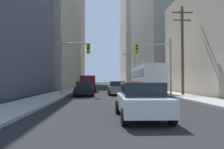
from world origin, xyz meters
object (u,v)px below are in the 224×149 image
cargo_van_maroon (88,83)px  sedan_beige (91,85)px  sedan_black (84,88)px  traffic_signal_near_left (74,57)px  city_bus (146,78)px  sedan_grey (117,88)px  traffic_signal_near_right (155,57)px  sedan_silver (141,100)px

cargo_van_maroon → sedan_beige: bearing=90.5°
sedan_black → traffic_signal_near_left: bearing=-152.3°
city_bus → sedan_beige: 14.56m
cargo_van_maroon → traffic_signal_near_left: bearing=-96.5°
city_bus → cargo_van_maroon: 8.34m
city_bus → sedan_grey: 5.46m
sedan_beige → traffic_signal_near_right: bearing=-66.8°
sedan_silver → sedan_grey: same height
sedan_beige → traffic_signal_near_left: (-0.90, -17.53, 3.23)m
cargo_van_maroon → sedan_beige: size_ratio=1.24×
sedan_beige → traffic_signal_near_left: size_ratio=0.71×
cargo_van_maroon → traffic_signal_near_right: size_ratio=0.88×
sedan_beige → traffic_signal_near_left: bearing=-92.9°
sedan_black → sedan_beige: 16.99m
cargo_van_maroon → traffic_signal_near_left: size_ratio=0.88×
sedan_grey → traffic_signal_near_left: traffic_signal_near_left is taller
sedan_silver → sedan_grey: size_ratio=1.00×
sedan_silver → traffic_signal_near_right: size_ratio=0.71×
city_bus → traffic_signal_near_right: size_ratio=1.93×
city_bus → sedan_beige: city_bus is taller
sedan_silver → sedan_beige: (-3.50, 30.06, 0.00)m
city_bus → traffic_signal_near_left: size_ratio=1.93×
city_bus → sedan_black: (-7.57, -4.68, -1.16)m
sedan_black → traffic_signal_near_right: 8.10m
city_bus → traffic_signal_near_left: traffic_signal_near_left is taller
cargo_van_maroon → sedan_grey: bearing=-62.4°
city_bus → cargo_van_maroon: bearing=156.3°
cargo_van_maroon → traffic_signal_near_right: traffic_signal_near_right is taller
cargo_van_maroon → sedan_beige: 8.99m
traffic_signal_near_right → sedan_silver: bearing=-107.7°
cargo_van_maroon → traffic_signal_near_right: bearing=-49.0°
sedan_beige → traffic_signal_near_right: size_ratio=0.71×
sedan_grey → sedan_beige: bearing=103.0°
sedan_grey → sedan_silver: bearing=-90.5°
city_bus → traffic_signal_near_right: bearing=-92.0°
sedan_beige → traffic_signal_near_right: (7.51, -17.53, 3.27)m
sedan_silver → city_bus: bearing=76.7°
sedan_silver → traffic_signal_near_right: traffic_signal_near_right is taller
sedan_silver → traffic_signal_near_right: bearing=72.3°
sedan_silver → traffic_signal_near_right: 13.56m
sedan_grey → sedan_black: (-3.51, -1.21, 0.00)m
sedan_black → traffic_signal_near_left: (-1.02, -0.54, 3.23)m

